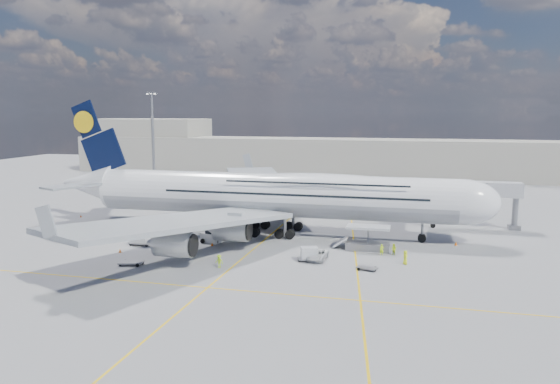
% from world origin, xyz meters
% --- Properties ---
extents(ground, '(300.00, 300.00, 0.00)m').
position_xyz_m(ground, '(0.00, 0.00, 0.00)').
color(ground, gray).
rests_on(ground, ground).
extents(taxi_line_main, '(0.25, 220.00, 0.01)m').
position_xyz_m(taxi_line_main, '(0.00, 0.00, 0.01)').
color(taxi_line_main, yellow).
rests_on(taxi_line_main, ground).
extents(taxi_line_cross, '(120.00, 0.25, 0.01)m').
position_xyz_m(taxi_line_cross, '(0.00, -20.00, 0.01)').
color(taxi_line_cross, yellow).
rests_on(taxi_line_cross, ground).
extents(taxi_line_diag, '(14.16, 99.06, 0.01)m').
position_xyz_m(taxi_line_diag, '(14.00, 10.00, 0.01)').
color(taxi_line_diag, yellow).
rests_on(taxi_line_diag, ground).
extents(airliner, '(77.26, 79.15, 23.71)m').
position_xyz_m(airliner, '(0.26, 10.00, 6.87)').
color(airliner, white).
rests_on(airliner, ground).
extents(jet_bridge, '(18.80, 12.10, 8.50)m').
position_xyz_m(jet_bridge, '(29.81, 20.94, 6.85)').
color(jet_bridge, '#B7B7BC').
rests_on(jet_bridge, ground).
extents(cargo_loader, '(8.53, 3.20, 3.67)m').
position_xyz_m(cargo_loader, '(16.82, 2.89, 1.25)').
color(cargo_loader, silver).
rests_on(cargo_loader, ground).
extents(light_mast, '(3.00, 0.70, 25.50)m').
position_xyz_m(light_mast, '(-40.00, 45.00, 13.21)').
color(light_mast, gray).
rests_on(light_mast, ground).
extents(terminal, '(180.00, 16.00, 12.00)m').
position_xyz_m(terminal, '(0.00, 95.00, 6.00)').
color(terminal, '#B2AD9E').
rests_on(terminal, ground).
extents(hangar, '(40.00, 22.00, 18.00)m').
position_xyz_m(hangar, '(-70.00, 100.00, 9.00)').
color(hangar, '#B2AD9E').
rests_on(hangar, ground).
extents(tree_line, '(160.00, 6.00, 8.00)m').
position_xyz_m(tree_line, '(40.00, 140.00, 4.00)').
color(tree_line, '#193814').
rests_on(tree_line, ground).
extents(dolly_row_a, '(3.03, 1.95, 0.41)m').
position_xyz_m(dolly_row_a, '(-19.06, 0.07, 0.32)').
color(dolly_row_a, gray).
rests_on(dolly_row_a, ground).
extents(dolly_row_b, '(3.52, 2.37, 0.47)m').
position_xyz_m(dolly_row_b, '(-13.78, -13.51, 0.37)').
color(dolly_row_b, gray).
rests_on(dolly_row_b, ground).
extents(dolly_row_c, '(3.12, 2.44, 0.41)m').
position_xyz_m(dolly_row_c, '(-10.35, -4.87, 0.31)').
color(dolly_row_c, gray).
rests_on(dolly_row_c, ground).
extents(dolly_back, '(3.45, 1.87, 2.17)m').
position_xyz_m(dolly_back, '(-17.94, -3.07, 1.16)').
color(dolly_back, gray).
rests_on(dolly_back, ground).
extents(dolly_nose_far, '(2.96, 2.18, 0.39)m').
position_xyz_m(dolly_nose_far, '(17.84, -7.98, 0.30)').
color(dolly_nose_far, gray).
rests_on(dolly_nose_far, ground).
extents(dolly_nose_near, '(3.54, 2.62, 2.00)m').
position_xyz_m(dolly_nose_near, '(9.54, -5.52, 1.08)').
color(dolly_nose_near, gray).
rests_on(dolly_nose_near, ground).
extents(baggage_tug, '(3.53, 2.52, 2.01)m').
position_xyz_m(baggage_tug, '(-7.84, 1.11, 0.89)').
color(baggage_tug, silver).
rests_on(baggage_tug, ground).
extents(catering_truck_inner, '(6.72, 3.83, 3.77)m').
position_xyz_m(catering_truck_inner, '(-15.41, 33.25, 1.78)').
color(catering_truck_inner, gray).
rests_on(catering_truck_inner, ground).
extents(catering_truck_outer, '(6.97, 3.46, 3.99)m').
position_xyz_m(catering_truck_outer, '(-22.39, 42.35, 1.85)').
color(catering_truck_outer, gray).
rests_on(catering_truck_outer, ground).
extents(service_van, '(2.61, 5.11, 1.38)m').
position_xyz_m(service_van, '(10.55, -4.64, 0.69)').
color(service_van, silver).
rests_on(service_van, ground).
extents(crew_nose, '(0.70, 0.56, 1.66)m').
position_xyz_m(crew_nose, '(19.26, 0.10, 0.83)').
color(crew_nose, '#D3FF1A').
rests_on(crew_nose, ground).
extents(crew_loader, '(1.05, 1.01, 1.70)m').
position_xyz_m(crew_loader, '(20.96, 0.59, 0.85)').
color(crew_loader, '#DBFA1A').
rests_on(crew_loader, ground).
extents(crew_wing, '(0.64, 1.22, 1.99)m').
position_xyz_m(crew_wing, '(-8.70, -4.59, 0.99)').
color(crew_wing, '#D4E117').
rests_on(crew_wing, ground).
extents(crew_van, '(0.89, 1.10, 1.95)m').
position_xyz_m(crew_van, '(22.69, -3.93, 0.97)').
color(crew_van, '#ECFF1A').
rests_on(crew_van, ground).
extents(crew_tug, '(1.27, 0.87, 1.80)m').
position_xyz_m(crew_tug, '(-1.59, -11.76, 0.90)').
color(crew_tug, '#BAF419').
rests_on(crew_tug, ground).
extents(cone_nose, '(0.48, 0.48, 0.62)m').
position_xyz_m(cone_nose, '(30.20, 8.96, 0.30)').
color(cone_nose, orange).
rests_on(cone_nose, ground).
extents(cone_wing_left_inner, '(0.46, 0.46, 0.58)m').
position_xyz_m(cone_wing_left_inner, '(-2.99, 25.74, 0.28)').
color(cone_wing_left_inner, orange).
rests_on(cone_wing_left_inner, ground).
extents(cone_wing_left_outer, '(0.38, 0.38, 0.49)m').
position_xyz_m(cone_wing_left_outer, '(-11.61, 36.82, 0.23)').
color(cone_wing_left_outer, orange).
rests_on(cone_wing_left_outer, ground).
extents(cone_wing_right_inner, '(0.40, 0.40, 0.51)m').
position_xyz_m(cone_wing_right_inner, '(-6.90, -0.71, 0.25)').
color(cone_wing_right_inner, orange).
rests_on(cone_wing_right_inner, ground).
extents(cone_wing_right_outer, '(0.45, 0.45, 0.57)m').
position_xyz_m(cone_wing_right_outer, '(-18.77, -7.88, 0.28)').
color(cone_wing_right_outer, orange).
rests_on(cone_wing_right_outer, ground).
extents(cone_tail, '(0.39, 0.39, 0.49)m').
position_xyz_m(cone_tail, '(-40.58, 14.55, 0.24)').
color(cone_tail, orange).
rests_on(cone_tail, ground).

